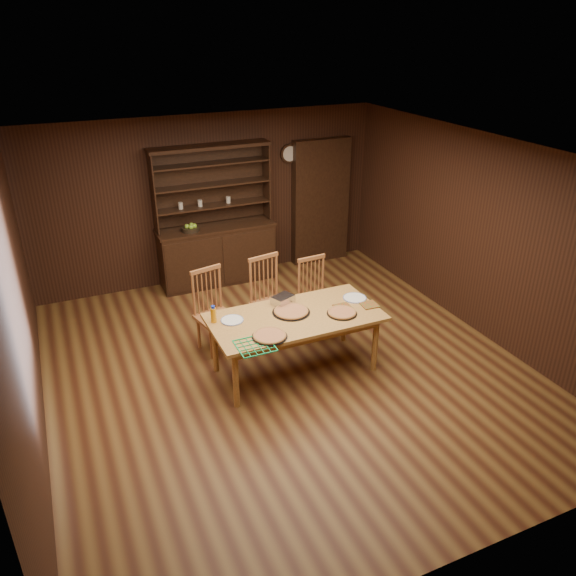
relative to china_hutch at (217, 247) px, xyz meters
name	(u,v)px	position (x,y,z in m)	size (l,w,h in m)	color
floor	(287,368)	(0.00, -2.75, -0.60)	(6.00, 6.00, 0.00)	brown
room_shell	(287,248)	(0.00, -2.75, 0.98)	(6.00, 6.00, 6.00)	white
china_hutch	(217,247)	(0.00, 0.00, 0.00)	(1.84, 0.52, 2.17)	#321D10
doorway	(320,202)	(1.90, 0.15, 0.45)	(1.00, 0.18, 2.10)	#321D10
wall_clock	(289,154)	(1.35, 0.20, 1.30)	(0.30, 0.05, 0.30)	#321D10
dining_table	(295,321)	(0.08, -2.82, 0.08)	(1.99, 1.00, 0.75)	gold
chair_left	(212,307)	(-0.66, -1.90, -0.02)	(0.53, 0.51, 1.08)	#9E6036
chair_center	(268,295)	(0.11, -1.90, 0.00)	(0.53, 0.51, 1.12)	#9E6036
chair_right	(314,293)	(0.73, -2.02, -0.04)	(0.45, 0.44, 1.04)	#9E6036
pizza_left	(270,336)	(-0.38, -3.15, 0.17)	(0.39, 0.39, 0.04)	black
pizza_right	(342,313)	(0.59, -3.00, 0.17)	(0.35, 0.35, 0.04)	black
pizza_center	(291,311)	(0.06, -2.73, 0.17)	(0.44, 0.44, 0.04)	black
cooling_rack	(255,345)	(-0.59, -3.25, 0.16)	(0.37, 0.37, 0.02)	#0CA854
plate_left	(232,320)	(-0.63, -2.64, 0.16)	(0.26, 0.26, 0.02)	white
plate_right	(355,298)	(0.93, -2.72, 0.16)	(0.29, 0.29, 0.02)	white
foil_dish	(283,300)	(0.07, -2.48, 0.21)	(0.25, 0.18, 0.10)	white
juice_bottle	(213,315)	(-0.83, -2.58, 0.25)	(0.06, 0.06, 0.20)	orange
pot_holder_a	(369,305)	(0.99, -2.95, 0.16)	(0.19, 0.19, 0.01)	red
pot_holder_b	(343,307)	(0.68, -2.87, 0.16)	(0.19, 0.19, 0.01)	red
fruit_bowl	(191,228)	(-0.41, -0.07, 0.39)	(0.27, 0.27, 0.12)	black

